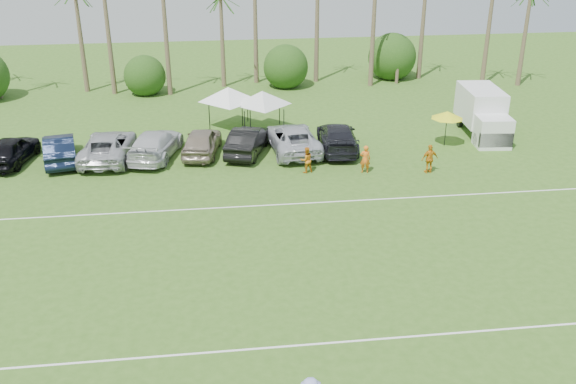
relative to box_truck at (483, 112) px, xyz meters
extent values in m
cube|color=white|center=(-17.88, -21.51, -1.67)|extent=(80.00, 0.10, 0.01)
cube|color=white|center=(-17.88, -9.51, -1.67)|extent=(80.00, 0.10, 0.01)
cone|color=brown|center=(-34.88, 14.49, 2.82)|extent=(0.44, 0.44, 9.00)
cone|color=brown|center=(-29.88, 14.49, 3.32)|extent=(0.44, 0.44, 10.00)
cone|color=brown|center=(-25.88, 14.49, 3.82)|extent=(0.44, 0.44, 11.00)
cone|color=brown|center=(-21.88, 14.49, 2.32)|extent=(0.44, 0.44, 8.00)
cone|color=brown|center=(-17.88, 14.49, 2.82)|extent=(0.44, 0.44, 9.00)
cone|color=brown|center=(-13.88, 14.49, 3.32)|extent=(0.44, 0.44, 10.00)
cone|color=brown|center=(-9.88, 14.49, 3.82)|extent=(0.44, 0.44, 11.00)
cone|color=brown|center=(-4.88, 14.49, 2.32)|extent=(0.44, 0.44, 8.00)
cone|color=brown|center=(0.12, 14.49, 2.82)|extent=(0.44, 0.44, 9.00)
cone|color=brown|center=(5.12, 14.49, 3.32)|extent=(0.44, 0.44, 10.00)
cone|color=brown|center=(9.12, 14.49, 3.82)|extent=(0.44, 0.44, 11.00)
cylinder|color=brown|center=(-23.88, 15.49, -0.98)|extent=(0.30, 0.30, 1.40)
sphere|color=#1B3E11|center=(-23.88, 15.49, 0.12)|extent=(4.00, 4.00, 4.00)
cylinder|color=brown|center=(-11.88, 15.49, -0.98)|extent=(0.30, 0.30, 1.40)
sphere|color=#1B3E11|center=(-11.88, 15.49, 0.12)|extent=(4.00, 4.00, 4.00)
cylinder|color=brown|center=(-1.88, 15.49, -0.98)|extent=(0.30, 0.30, 1.40)
sphere|color=#1B3E11|center=(-1.88, 15.49, 0.12)|extent=(4.00, 4.00, 4.00)
imported|color=orange|center=(-9.59, -5.64, -0.82)|extent=(0.67, 0.49, 1.71)
imported|color=orange|center=(-13.05, -5.19, -0.88)|extent=(0.92, 0.80, 1.59)
imported|color=orange|center=(-5.80, -6.16, -0.79)|extent=(1.09, 0.58, 1.76)
cube|color=white|center=(0.06, 0.76, 0.27)|extent=(2.74, 4.55, 2.37)
cube|color=white|center=(-0.19, -2.27, -0.68)|extent=(2.32, 1.89, 1.99)
cube|color=black|center=(-0.26, -2.98, -0.96)|extent=(2.20, 0.47, 0.95)
cube|color=#E5590C|center=(1.26, 0.66, -0.16)|extent=(0.15, 1.51, 0.85)
cylinder|color=black|center=(-1.12, -2.00, -1.25)|extent=(0.36, 0.88, 0.85)
cylinder|color=black|center=(0.77, -2.16, -1.25)|extent=(0.36, 0.88, 0.85)
cylinder|color=black|center=(-0.78, 1.98, -1.25)|extent=(0.36, 0.88, 0.85)
cylinder|color=black|center=(1.11, 1.81, -1.25)|extent=(0.36, 0.88, 0.85)
cylinder|color=black|center=(-18.66, 2.28, -0.67)|extent=(0.06, 0.06, 2.01)
cylinder|color=black|center=(-15.85, 2.28, -0.67)|extent=(0.06, 0.06, 2.01)
cylinder|color=black|center=(-18.66, 5.09, -0.67)|extent=(0.06, 0.06, 2.01)
cylinder|color=black|center=(-15.85, 5.09, -0.67)|extent=(0.06, 0.06, 2.01)
pyramid|color=white|center=(-17.26, 3.69, 1.33)|extent=(4.33, 4.33, 1.00)
cylinder|color=black|center=(-16.30, 1.44, -0.71)|extent=(0.06, 0.06, 1.93)
cylinder|color=black|center=(-13.61, 1.44, -0.71)|extent=(0.06, 0.06, 1.93)
cylinder|color=black|center=(-16.30, 4.14, -0.71)|extent=(0.06, 0.06, 1.93)
cylinder|color=black|center=(-13.61, 4.14, -0.71)|extent=(0.06, 0.06, 1.93)
pyramid|color=silver|center=(-14.95, 2.79, 1.22)|extent=(4.17, 4.17, 0.97)
cylinder|color=black|center=(-3.23, -1.71, -0.62)|extent=(0.05, 0.05, 2.12)
cone|color=yellow|center=(-3.23, -1.71, 0.44)|extent=(2.12, 2.12, 0.48)
imported|color=black|center=(-30.87, -1.44, -0.81)|extent=(2.82, 5.31, 1.72)
imported|color=black|center=(-27.95, -1.58, -0.81)|extent=(2.88, 5.49, 1.72)
imported|color=#A9AAAE|center=(-25.04, -1.49, -0.81)|extent=(3.26, 6.37, 1.72)
imported|color=silver|center=(-22.12, -1.48, -0.81)|extent=(3.72, 6.33, 1.72)
imported|color=gray|center=(-19.21, -1.33, -0.81)|extent=(2.88, 5.33, 1.72)
imported|color=black|center=(-16.29, -1.56, -0.81)|extent=(3.37, 5.53, 1.72)
imported|color=#B6B8C1|center=(-13.38, -1.52, -0.81)|extent=(3.33, 6.40, 1.72)
imported|color=black|center=(-10.46, -1.60, -0.81)|extent=(2.96, 6.13, 1.72)
camera|label=1|loc=(-18.55, -40.29, 12.98)|focal=40.00mm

